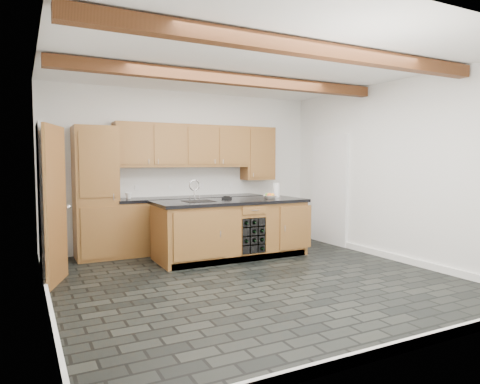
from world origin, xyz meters
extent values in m
plane|color=black|center=(0.00, 0.00, 0.00)|extent=(5.00, 5.00, 0.00)
plane|color=white|center=(0.00, 2.50, 1.40)|extent=(5.00, 0.00, 5.00)
plane|color=white|center=(-2.50, 0.00, 1.40)|extent=(0.00, 5.00, 5.00)
plane|color=white|center=(2.50, 0.00, 1.40)|extent=(0.00, 5.00, 5.00)
plane|color=white|center=(0.00, 0.00, 2.80)|extent=(5.00, 5.00, 0.00)
cube|color=#592D17|center=(0.00, -1.20, 2.70)|extent=(4.90, 0.15, 0.15)
cube|color=#592D17|center=(0.00, 0.60, 2.70)|extent=(4.90, 0.15, 0.15)
cube|color=white|center=(-2.48, 0.00, 0.05)|extent=(0.04, 5.00, 0.10)
cube|color=white|center=(2.48, 0.00, 0.05)|extent=(0.04, 5.00, 0.10)
cube|color=white|center=(0.00, -2.48, 0.05)|extent=(5.00, 0.04, 0.10)
cube|color=white|center=(-2.47, 1.30, 1.02)|extent=(0.06, 0.94, 2.04)
cube|color=olive|center=(-2.32, 0.95, 1.00)|extent=(0.31, 0.77, 2.00)
cube|color=white|center=(2.47, 1.50, 1.02)|extent=(0.06, 0.98, 2.04)
cube|color=black|center=(2.50, 1.50, 1.00)|extent=(0.02, 0.86, 1.96)
cube|color=olive|center=(-1.65, 2.20, 1.05)|extent=(0.65, 0.60, 2.10)
cube|color=olive|center=(-0.02, 2.20, 0.44)|extent=(2.60, 0.60, 0.88)
cube|color=black|center=(-0.02, 2.20, 0.91)|extent=(2.64, 0.62, 0.05)
cube|color=white|center=(-0.02, 2.49, 1.19)|extent=(2.60, 0.02, 0.52)
cube|color=olive|center=(-0.12, 2.33, 1.83)|extent=(2.40, 0.35, 0.75)
cube|color=olive|center=(1.38, 2.33, 1.70)|extent=(0.60, 0.35, 1.00)
cube|color=olive|center=(0.30, 1.30, 0.44)|extent=(2.40, 0.90, 0.88)
cube|color=black|center=(0.30, 1.30, 0.91)|extent=(2.46, 0.96, 0.05)
cube|color=olive|center=(-0.42, 0.84, 0.48)|extent=(0.80, 0.02, 0.70)
cube|color=olive|center=(1.25, 0.84, 0.48)|extent=(0.60, 0.02, 0.70)
cube|color=black|center=(0.48, 0.99, 0.40)|extent=(0.42, 0.30, 0.56)
cylinder|color=black|center=(0.48, 0.95, 0.47)|extent=(0.07, 0.26, 0.07)
cylinder|color=black|center=(0.62, 0.95, 0.19)|extent=(0.07, 0.26, 0.07)
cylinder|color=black|center=(0.34, 0.95, 0.61)|extent=(0.07, 0.26, 0.07)
cylinder|color=black|center=(0.62, 0.95, 0.33)|extent=(0.07, 0.26, 0.07)
cylinder|color=black|center=(0.34, 0.95, 0.33)|extent=(0.07, 0.26, 0.07)
cylinder|color=black|center=(0.48, 0.95, 0.61)|extent=(0.07, 0.26, 0.07)
cylinder|color=black|center=(0.48, 0.95, 0.33)|extent=(0.07, 0.26, 0.07)
cylinder|color=black|center=(0.62, 0.95, 0.47)|extent=(0.07, 0.26, 0.07)
cube|color=black|center=(-0.25, 1.30, 0.93)|extent=(0.45, 0.40, 0.02)
cylinder|color=silver|center=(-0.25, 1.48, 1.03)|extent=(0.02, 0.02, 0.20)
torus|color=silver|center=(-0.25, 1.48, 1.17)|extent=(0.18, 0.02, 0.18)
cylinder|color=silver|center=(-0.33, 1.48, 0.97)|extent=(0.02, 0.02, 0.08)
cylinder|color=silver|center=(-0.17, 1.48, 0.97)|extent=(0.02, 0.02, 0.08)
cube|color=black|center=(0.31, 1.47, 0.95)|extent=(0.18, 0.14, 0.04)
cylinder|color=black|center=(0.31, 1.47, 0.97)|extent=(0.11, 0.11, 0.01)
imported|color=silver|center=(1.00, 1.23, 0.96)|extent=(0.26, 0.26, 0.05)
sphere|color=#BE193B|center=(1.05, 1.23, 0.99)|extent=(0.07, 0.07, 0.07)
sphere|color=#CD4D12|center=(1.02, 1.28, 0.99)|extent=(0.07, 0.07, 0.07)
sphere|color=#408524|center=(0.96, 1.26, 0.99)|extent=(0.07, 0.07, 0.07)
sphere|color=#E15521|center=(0.96, 1.20, 0.99)|extent=(0.07, 0.07, 0.07)
sphere|color=orange|center=(1.01, 1.18, 0.99)|extent=(0.07, 0.07, 0.07)
cylinder|color=white|center=(1.24, 1.41, 1.05)|extent=(0.11, 0.11, 0.24)
imported|color=white|center=(-1.12, 2.28, 0.98)|extent=(0.15, 0.15, 0.10)
camera|label=1|loc=(-2.70, -4.87, 1.54)|focal=32.00mm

